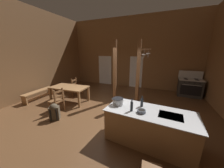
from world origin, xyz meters
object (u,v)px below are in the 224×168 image
Objects in this scene: stove_range at (190,87)px; ladderback_chair_by_post at (77,87)px; bench_along_left_wall at (39,93)px; stockpot_on_counter at (118,101)px; kitchen_island at (148,126)px; mixing_bowl_on_counter at (141,111)px; bottle_tall_on_counter at (142,102)px; backpack at (54,111)px; bottle_short_on_counter at (132,106)px; dining_table at (69,88)px; ladderback_chair_near_window at (57,101)px.

stove_range is 6.12m from ladderback_chair_by_post.
stockpot_on_counter reaches higher than bench_along_left_wall.
mixing_bowl_on_counter reaches higher than kitchen_island.
bottle_tall_on_counter is at bearing 97.64° from mixing_bowl_on_counter.
mixing_bowl_on_counter is (2.95, -0.01, 0.60)m from backpack.
kitchen_island is 1.02m from stockpot_on_counter.
kitchen_island is at bearing -4.64° from stockpot_on_counter.
bottle_short_on_counter is (-0.20, -0.35, 0.01)m from bottle_tall_on_counter.
bench_along_left_wall is at bearing -154.38° from stove_range.
stove_range is at bearing 59.04° from stockpot_on_counter.
stockpot_on_counter is at bearing -23.48° from dining_table.
stove_range is 0.76× the size of dining_table.
stove_range is at bearing 37.63° from ladderback_chair_near_window.
backpack is at bearing -25.87° from bench_along_left_wall.
backpack reaches higher than bench_along_left_wall.
kitchen_island is 1.69× the size of stove_range.
stockpot_on_counter is 0.50m from bottle_short_on_counter.
bottle_short_on_counter is (3.31, -1.47, 0.36)m from dining_table.
ladderback_chair_near_window is at bearing -75.42° from ladderback_chair_by_post.
stove_range is at bearing 64.69° from bottle_short_on_counter.
ladderback_chair_near_window is 4.62× the size of mixing_bowl_on_counter.
dining_table reaches higher than backpack.
dining_table is 3.70m from bottle_tall_on_counter.
bench_along_left_wall is at bearing 168.00° from mixing_bowl_on_counter.
bench_along_left_wall is at bearing 167.42° from bottle_short_on_counter.
bench_along_left_wall is 4.68m from stockpot_on_counter.
bench_along_left_wall is 5.29m from bottle_tall_on_counter.
backpack is at bearing -173.23° from bottle_tall_on_counter.
dining_table is 0.86m from ladderback_chair_by_post.
bottle_short_on_counter is (2.70, -0.01, 0.69)m from backpack.
dining_table is at bearing 156.52° from stockpot_on_counter.
dining_table is at bearing 162.29° from bottle_tall_on_counter.
kitchen_island reaches higher than backpack.
dining_table is at bearing -73.87° from ladderback_chair_by_post.
kitchen_island is at bearing -111.44° from stove_range.
bench_along_left_wall is 5.38m from mixing_bowl_on_counter.
mixing_bowl_on_counter is 0.26m from bottle_short_on_counter.
bottle_short_on_counter reaches higher than ladderback_chair_near_window.
ladderback_chair_by_post is 4.62× the size of mixing_bowl_on_counter.
dining_table is (-3.74, 1.32, 0.21)m from kitchen_island.
backpack is at bearing -52.62° from ladderback_chair_near_window.
bottle_short_on_counter reaches higher than kitchen_island.
bottle_tall_on_counter is (3.74, -1.92, 0.55)m from ladderback_chair_by_post.
ladderback_chair_by_post is 2.42m from backpack.
bottle_short_on_counter is at bearing -9.24° from ladderback_chair_near_window.
bench_along_left_wall is at bearing 162.20° from ladderback_chair_near_window.
ladderback_chair_near_window is (-3.51, 0.35, 0.01)m from kitchen_island.
kitchen_island reaches higher than dining_table.
bottle_tall_on_counter is at bearing -27.22° from ladderback_chair_by_post.
dining_table reaches higher than bench_along_left_wall.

